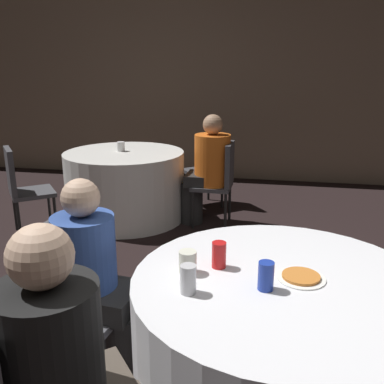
% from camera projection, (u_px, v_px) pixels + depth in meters
% --- Properties ---
extents(wall_back, '(16.00, 0.06, 2.80)m').
position_uv_depth(wall_back, '(284.00, 83.00, 6.00)').
color(wall_back, gray).
rests_on(wall_back, ground_plane).
extents(table_near, '(1.32, 1.32, 0.75)m').
position_uv_depth(table_near, '(278.00, 352.00, 1.96)').
color(table_near, silver).
rests_on(table_near, ground_plane).
extents(table_far, '(1.29, 1.29, 0.75)m').
position_uv_depth(table_far, '(125.00, 185.00, 4.70)').
color(table_far, white).
rests_on(table_far, ground_plane).
extents(chair_near_west, '(0.45, 0.45, 0.88)m').
position_uv_depth(chair_near_west, '(72.00, 287.00, 2.23)').
color(chair_near_west, '#47474C').
rests_on(chair_near_west, ground_plane).
extents(chair_far_northeast, '(0.56, 0.56, 0.88)m').
position_uv_depth(chair_far_northeast, '(210.00, 162.00, 5.11)').
color(chair_far_northeast, '#47474C').
rests_on(chair_far_northeast, ground_plane).
extents(chair_far_southwest, '(0.56, 0.56, 0.88)m').
position_uv_depth(chair_far_southwest, '(22.00, 184.00, 4.18)').
color(chair_far_southwest, '#47474C').
rests_on(chair_far_southwest, ground_plane).
extents(chair_far_east, '(0.41, 0.41, 0.88)m').
position_uv_depth(chair_far_east, '(221.00, 177.00, 4.44)').
color(chair_far_east, '#47474C').
rests_on(chair_far_east, ground_plane).
extents(person_black_shirt, '(0.49, 0.47, 1.18)m').
position_uv_depth(person_black_shirt, '(73.00, 379.00, 1.47)').
color(person_black_shirt, '#4C4238').
rests_on(person_black_shirt, ground_plane).
extents(person_blue_shirt, '(0.49, 0.34, 1.12)m').
position_uv_depth(person_blue_shirt, '(100.00, 287.00, 2.17)').
color(person_blue_shirt, '#282828').
rests_on(person_blue_shirt, ground_plane).
extents(person_orange_shirt, '(0.53, 0.37, 1.17)m').
position_uv_depth(person_orange_shirt, '(207.00, 169.00, 4.45)').
color(person_orange_shirt, '#282828').
rests_on(person_orange_shirt, ground_plane).
extents(pizza_plate_near, '(0.21, 0.21, 0.02)m').
position_uv_depth(pizza_plate_near, '(301.00, 277.00, 1.86)').
color(pizza_plate_near, white).
rests_on(pizza_plate_near, table_near).
extents(soda_can_silver, '(0.07, 0.07, 0.12)m').
position_uv_depth(soda_can_silver, '(188.00, 279.00, 1.73)').
color(soda_can_silver, silver).
rests_on(soda_can_silver, table_near).
extents(soda_can_blue, '(0.07, 0.07, 0.12)m').
position_uv_depth(soda_can_blue, '(266.00, 276.00, 1.76)').
color(soda_can_blue, '#1E38A5').
rests_on(soda_can_blue, table_near).
extents(soda_can_red, '(0.07, 0.07, 0.12)m').
position_uv_depth(soda_can_red, '(219.00, 255.00, 1.95)').
color(soda_can_red, red).
rests_on(soda_can_red, table_near).
extents(cup_near, '(0.08, 0.08, 0.10)m').
position_uv_depth(cup_near, '(188.00, 262.00, 1.90)').
color(cup_near, silver).
rests_on(cup_near, table_near).
extents(cup_far, '(0.08, 0.08, 0.10)m').
position_uv_depth(cup_far, '(121.00, 146.00, 4.63)').
color(cup_far, white).
rests_on(cup_far, table_far).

